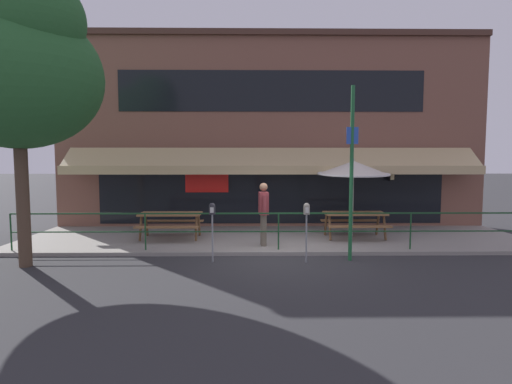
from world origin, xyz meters
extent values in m
plane|color=#2D2D30|center=(0.00, 0.00, 0.00)|extent=(120.00, 120.00, 0.00)
cube|color=gray|center=(0.00, 2.00, 0.05)|extent=(15.00, 4.00, 0.10)
cube|color=brown|center=(0.00, 4.25, 3.33)|extent=(15.00, 0.50, 6.65)
cube|color=black|center=(0.00, 3.99, 4.79)|extent=(10.50, 0.02, 1.40)
cube|color=#4C3027|center=(0.00, 4.19, 6.75)|extent=(15.00, 0.62, 0.20)
cube|color=black|center=(0.00, 3.99, 1.35)|extent=(12.00, 0.02, 2.30)
cube|color=red|center=(-2.25, 3.97, 1.65)|extent=(1.50, 0.02, 0.70)
cube|color=tan|center=(0.00, 3.45, 2.50)|extent=(13.80, 0.92, 0.70)
cube|color=tan|center=(0.00, 2.94, 2.10)|extent=(13.80, 0.08, 0.28)
cube|color=black|center=(4.12, 3.86, 2.03)|extent=(0.04, 0.28, 0.04)
cube|color=black|center=(4.12, 3.72, 1.85)|extent=(0.18, 0.18, 0.28)
cube|color=beige|center=(4.12, 3.72, 1.85)|extent=(0.13, 0.19, 0.20)
cylinder|color=#194723|center=(-6.90, 0.30, 0.57)|extent=(0.04, 0.04, 0.95)
cylinder|color=#194723|center=(-3.45, 0.30, 0.57)|extent=(0.04, 0.04, 0.95)
cylinder|color=#194723|center=(0.00, 0.30, 0.57)|extent=(0.04, 0.04, 0.95)
cylinder|color=#194723|center=(3.45, 0.30, 0.57)|extent=(0.04, 0.04, 0.95)
cube|color=#194723|center=(0.00, 0.30, 1.05)|extent=(13.80, 0.04, 0.04)
cube|color=#194723|center=(0.00, 0.30, 0.57)|extent=(13.80, 0.03, 0.03)
cube|color=brown|center=(-3.09, 1.79, 0.84)|extent=(1.80, 0.80, 0.05)
cube|color=brown|center=(-3.09, 1.21, 0.54)|extent=(1.80, 0.26, 0.04)
cube|color=brown|center=(-3.09, 2.37, 0.54)|extent=(1.80, 0.26, 0.04)
cylinder|color=brown|center=(-2.29, 1.47, 0.47)|extent=(0.07, 0.30, 0.73)
cylinder|color=brown|center=(-2.29, 2.11, 0.47)|extent=(0.07, 0.30, 0.73)
cylinder|color=brown|center=(-3.89, 1.47, 0.47)|extent=(0.07, 0.30, 0.73)
cylinder|color=brown|center=(-3.89, 2.11, 0.47)|extent=(0.07, 0.30, 0.73)
cube|color=brown|center=(2.38, 1.82, 0.84)|extent=(1.80, 0.80, 0.05)
cube|color=brown|center=(2.38, 1.24, 0.54)|extent=(1.80, 0.26, 0.04)
cube|color=brown|center=(2.38, 2.40, 0.54)|extent=(1.80, 0.26, 0.04)
cylinder|color=brown|center=(3.18, 1.50, 0.47)|extent=(0.07, 0.30, 0.73)
cylinder|color=brown|center=(3.18, 2.13, 0.47)|extent=(0.07, 0.30, 0.73)
cylinder|color=brown|center=(1.58, 1.50, 0.47)|extent=(0.07, 0.30, 0.73)
cylinder|color=brown|center=(1.58, 2.13, 0.47)|extent=(0.07, 0.30, 0.73)
cylinder|color=#B7B2A8|center=(2.38, 2.07, 1.25)|extent=(0.04, 0.04, 2.30)
cone|color=silver|center=(2.38, 2.07, 2.20)|extent=(2.10, 2.12, 0.49)
cylinder|color=white|center=(2.38, 2.07, 2.01)|extent=(2.14, 2.14, 0.13)
sphere|color=#B7B2A8|center=(2.38, 2.07, 2.44)|extent=(0.07, 0.07, 0.07)
cylinder|color=#665B4C|center=(-0.38, 0.92, 0.53)|extent=(0.15, 0.15, 0.86)
cylinder|color=#665B4C|center=(-0.37, 0.72, 0.53)|extent=(0.15, 0.15, 0.86)
cube|color=maroon|center=(-0.37, 0.82, 1.26)|extent=(0.27, 0.42, 0.60)
cylinder|color=maroon|center=(-0.39, 1.08, 1.23)|extent=(0.10, 0.10, 0.54)
cylinder|color=maroon|center=(-0.35, 0.56, 1.23)|extent=(0.10, 0.10, 0.54)
sphere|color=#9E7051|center=(-0.37, 0.82, 1.70)|extent=(0.22, 0.22, 0.22)
cylinder|color=gray|center=(-1.63, -0.58, 0.57)|extent=(0.04, 0.04, 1.15)
cylinder|color=#2D2D33|center=(-1.63, -0.58, 1.25)|extent=(0.15, 0.15, 0.20)
sphere|color=#2D2D33|center=(-1.63, -0.58, 1.35)|extent=(0.14, 0.14, 0.14)
cube|color=silver|center=(-1.63, -0.66, 1.26)|extent=(0.08, 0.01, 0.13)
cylinder|color=gray|center=(0.60, -0.63, 0.57)|extent=(0.04, 0.04, 1.15)
cylinder|color=gray|center=(0.60, -0.63, 1.25)|extent=(0.15, 0.15, 0.20)
sphere|color=gray|center=(0.60, -0.63, 1.35)|extent=(0.14, 0.14, 0.14)
cube|color=silver|center=(0.60, -0.71, 1.26)|extent=(0.08, 0.01, 0.13)
cylinder|color=#1E6033|center=(1.68, -0.45, 2.09)|extent=(0.09, 0.09, 4.17)
cube|color=blue|center=(1.68, -0.47, 3.00)|extent=(0.28, 0.02, 0.40)
cylinder|color=brown|center=(-5.87, -0.90, 1.52)|extent=(0.28, 0.28, 3.04)
ellipsoid|color=#28602D|center=(-5.87, -0.90, 4.24)|extent=(3.69, 3.32, 3.14)
ellipsoid|color=#28602D|center=(-5.32, -1.27, 5.35)|extent=(2.21, 2.03, 2.03)
camera|label=1|loc=(-0.72, -9.93, 2.43)|focal=28.00mm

